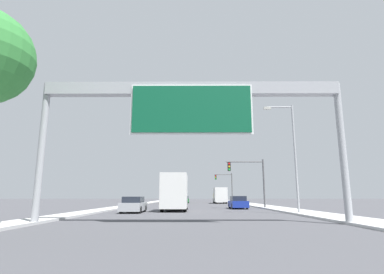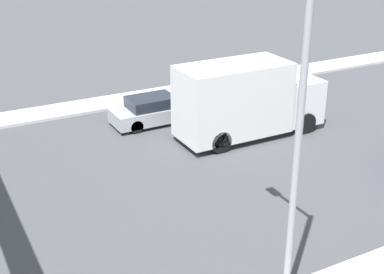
# 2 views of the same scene
# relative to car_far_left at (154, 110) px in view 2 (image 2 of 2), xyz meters

# --- Properties ---
(car_far_left) EXTENTS (1.79, 4.37, 1.40)m
(car_far_left) POSITION_rel_car_far_left_xyz_m (0.00, 0.00, 0.00)
(car_far_left) COLOR #A5A8AD
(car_far_left) RESTS_ON ground
(truck_box_secondary) EXTENTS (2.42, 7.08, 3.55)m
(truck_box_secondary) POSITION_rel_car_far_left_xyz_m (3.50, 3.03, 1.13)
(truck_box_secondary) COLOR white
(truck_box_secondary) RESTS_ON ground
(street_lamp_right) EXTENTS (2.54, 0.28, 9.12)m
(street_lamp_right) POSITION_rel_car_far_left_xyz_m (13.56, -2.48, 4.68)
(street_lamp_right) COLOR #9EA0A5
(street_lamp_right) RESTS_ON ground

